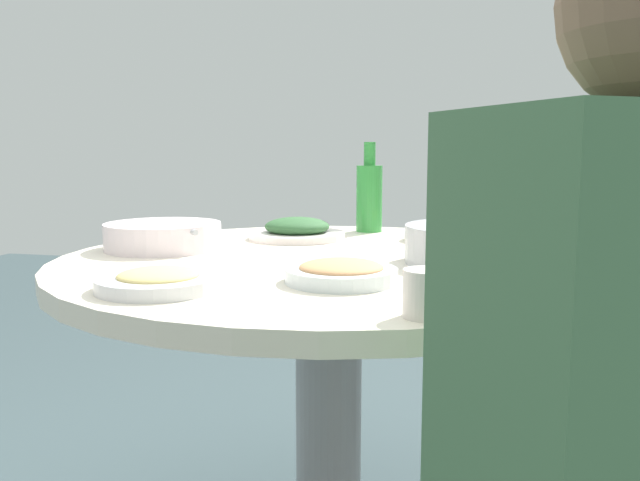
% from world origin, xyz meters
% --- Properties ---
extents(round_dining_table, '(1.14, 1.14, 0.76)m').
position_xyz_m(round_dining_table, '(0.00, 0.00, 0.61)').
color(round_dining_table, '#99999E').
rests_on(round_dining_table, ground).
extents(rice_bowl, '(0.30, 0.30, 0.08)m').
position_xyz_m(rice_bowl, '(-0.31, 0.01, 0.80)').
color(rice_bowl, '#B2B5BA').
rests_on(rice_bowl, round_dining_table).
extents(soup_bowl, '(0.26, 0.26, 0.06)m').
position_xyz_m(soup_bowl, '(0.39, -0.02, 0.79)').
color(soup_bowl, white).
rests_on(soup_bowl, round_dining_table).
extents(dish_tofu_braise, '(0.21, 0.21, 0.04)m').
position_xyz_m(dish_tofu_braise, '(-0.23, -0.30, 0.78)').
color(dish_tofu_braise, silver).
rests_on(dish_tofu_braise, round_dining_table).
extents(dish_shrimp, '(0.19, 0.19, 0.04)m').
position_xyz_m(dish_shrimp, '(-0.08, 0.25, 0.78)').
color(dish_shrimp, silver).
rests_on(dish_shrimp, round_dining_table).
extents(dish_greens, '(0.24, 0.24, 0.06)m').
position_xyz_m(dish_greens, '(0.14, -0.26, 0.78)').
color(dish_greens, white).
rests_on(dish_greens, round_dining_table).
extents(dish_noodles, '(0.20, 0.20, 0.04)m').
position_xyz_m(dish_noodles, '(0.20, 0.38, 0.77)').
color(dish_noodles, white).
rests_on(dish_noodles, round_dining_table).
extents(green_bottle, '(0.07, 0.07, 0.24)m').
position_xyz_m(green_bottle, '(-0.01, -0.45, 0.86)').
color(green_bottle, green).
rests_on(green_bottle, round_dining_table).
extents(tea_cup_near, '(0.08, 0.08, 0.06)m').
position_xyz_m(tea_cup_near, '(-0.33, 0.30, 0.79)').
color(tea_cup_near, white).
rests_on(tea_cup_near, round_dining_table).
extents(tea_cup_far, '(0.06, 0.06, 0.07)m').
position_xyz_m(tea_cup_far, '(-0.24, 0.46, 0.79)').
color(tea_cup_far, silver).
rests_on(tea_cup_far, round_dining_table).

